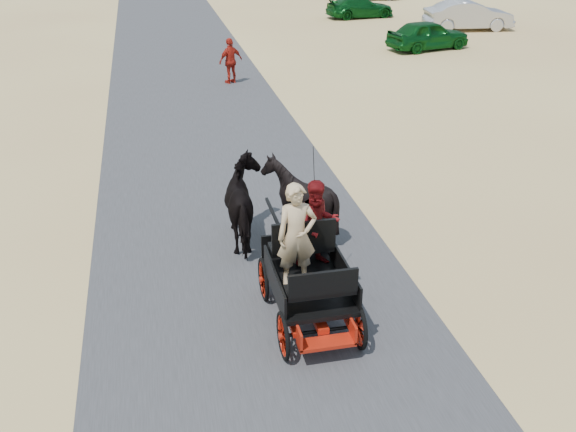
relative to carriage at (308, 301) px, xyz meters
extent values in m
plane|color=tan|center=(-0.76, -2.06, -0.36)|extent=(140.00, 140.00, 0.00)
cube|color=#38383A|center=(-0.76, -2.06, -0.35)|extent=(6.00, 140.00, 0.01)
imported|color=black|center=(-0.55, 3.00, 0.49)|extent=(0.91, 2.01, 1.70)
imported|color=black|center=(0.55, 3.00, 0.49)|extent=(1.37, 1.54, 1.70)
imported|color=tan|center=(-0.20, 0.05, 1.26)|extent=(0.66, 0.43, 1.80)
imported|color=#660C0F|center=(0.30, 0.60, 1.15)|extent=(0.77, 0.60, 1.58)
imported|color=#A11C12|center=(0.87, 15.70, 0.50)|extent=(1.09, 0.82, 1.73)
imported|color=#0C4C19|center=(10.76, 19.76, 0.32)|extent=(4.23, 2.43, 1.36)
imported|color=#B2B2B7|center=(14.87, 23.85, 0.41)|extent=(4.80, 2.10, 1.53)
imported|color=#0C4C19|center=(10.42, 28.88, 0.23)|extent=(4.24, 2.12, 1.18)
camera|label=1|loc=(-2.30, -8.81, 6.19)|focal=40.00mm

